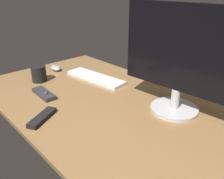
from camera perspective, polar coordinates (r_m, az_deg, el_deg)
name	(u,v)px	position (r cm, az deg, el deg)	size (l,w,h in cm)	color
desk	(101,101)	(120.09, -2.61, -2.84)	(140.00, 84.00, 2.00)	olive
monitor	(180,60)	(104.18, 16.19, 6.81)	(55.62, 21.76, 47.37)	beige
keyboard	(96,78)	(144.66, -3.99, 2.88)	(39.87, 11.11, 1.89)	white
computer_mouse	(56,68)	(163.54, -13.52, 5.14)	(9.83, 5.78, 3.47)	#999EA5
media_remote	(44,94)	(128.27, -16.19, -0.98)	(17.91, 6.51, 3.35)	#2D2D33
tv_remote	(42,117)	(106.67, -16.57, -6.52)	(16.40, 4.54, 1.97)	black
coffee_mug	(39,74)	(146.55, -17.33, 3.67)	(8.56, 8.56, 9.46)	black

